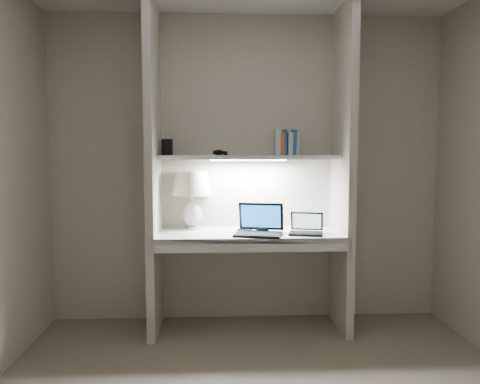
{
  "coord_description": "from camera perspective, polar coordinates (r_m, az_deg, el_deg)",
  "views": [
    {
      "loc": [
        -0.25,
        -2.36,
        1.39
      ],
      "look_at": [
        -0.08,
        1.05,
        1.1
      ],
      "focal_mm": 35.0,
      "sensor_mm": 36.0,
      "label": 1
    }
  ],
  "objects": [
    {
      "name": "back_wall",
      "position": [
        3.87,
        0.85,
        2.81
      ],
      "size": [
        3.2,
        0.01,
        2.5
      ],
      "primitive_type": "cube",
      "color": "beige",
      "rests_on": "floor"
    },
    {
      "name": "alcove_panel_left",
      "position": [
        3.62,
        -10.5,
        2.58
      ],
      "size": [
        0.06,
        0.55,
        2.5
      ],
      "primitive_type": "cube",
      "color": "beige",
      "rests_on": "floor"
    },
    {
      "name": "table_lamp",
      "position": [
        3.78,
        -5.87,
        0.25
      ],
      "size": [
        0.32,
        0.32,
        0.47
      ],
      "color": "white",
      "rests_on": "desk"
    },
    {
      "name": "mouse",
      "position": [
        3.65,
        2.78,
        -4.63
      ],
      "size": [
        0.11,
        0.08,
        0.04
      ],
      "primitive_type": "ellipsoid",
      "rotation": [
        0.0,
        0.0,
        -0.12
      ],
      "color": "black",
      "rests_on": "desk"
    },
    {
      "name": "strip_light",
      "position": [
        3.69,
        1.03,
        3.92
      ],
      "size": [
        0.6,
        0.04,
        0.02
      ],
      "primitive_type": "cube",
      "color": "white",
      "rests_on": "shelf"
    },
    {
      "name": "alcove_panel_right",
      "position": [
        3.72,
        12.44,
        2.61
      ],
      "size": [
        0.06,
        0.55,
        2.5
      ],
      "primitive_type": "cube",
      "color": "beige",
      "rests_on": "floor"
    },
    {
      "name": "speaker",
      "position": [
        3.77,
        1.5,
        -3.45
      ],
      "size": [
        0.12,
        0.11,
        0.15
      ],
      "primitive_type": "cube",
      "rotation": [
        0.0,
        0.0,
        -0.42
      ],
      "color": "silver",
      "rests_on": "desk"
    },
    {
      "name": "cable_coil",
      "position": [
        3.75,
        0.7,
        -4.54
      ],
      "size": [
        0.11,
        0.11,
        0.01
      ],
      "primitive_type": "torus",
      "rotation": [
        0.0,
        0.0,
        0.06
      ],
      "color": "black",
      "rests_on": "desk"
    },
    {
      "name": "shelf",
      "position": [
        3.69,
        1.03,
        4.26
      ],
      "size": [
        1.4,
        0.36,
        0.03
      ],
      "primitive_type": "cube",
      "color": "silver",
      "rests_on": "back_wall"
    },
    {
      "name": "book_row",
      "position": [
        3.83,
        5.69,
        5.94
      ],
      "size": [
        0.19,
        0.14,
        0.21
      ],
      "color": "silver",
      "rests_on": "shelf"
    },
    {
      "name": "shelf_gadget",
      "position": [
        3.67,
        -2.63,
        4.84
      ],
      "size": [
        0.12,
        0.11,
        0.04
      ],
      "primitive_type": "ellipsoid",
      "rotation": [
        0.0,
        0.0,
        -0.43
      ],
      "color": "black",
      "rests_on": "shelf"
    },
    {
      "name": "laptop_netbook",
      "position": [
        3.6,
        8.08,
        -4.48
      ],
      "size": [
        0.29,
        0.27,
        0.16
      ],
      "rotation": [
        0.0,
        0.0,
        -0.26
      ],
      "color": "black",
      "rests_on": "desk"
    },
    {
      "name": "laptop_main",
      "position": [
        3.55,
        2.37,
        -4.33
      ],
      "size": [
        0.4,
        0.37,
        0.23
      ],
      "rotation": [
        0.0,
        0.0,
        -0.23
      ],
      "color": "black",
      "rests_on": "desk"
    },
    {
      "name": "desk",
      "position": [
        3.65,
        1.11,
        -5.23
      ],
      "size": [
        1.4,
        0.55,
        0.04
      ],
      "primitive_type": "cube",
      "color": "white",
      "rests_on": "alcove_panel_left"
    },
    {
      "name": "shelf_box",
      "position": [
        3.75,
        -8.88,
        5.42
      ],
      "size": [
        0.09,
        0.08,
        0.13
      ],
      "primitive_type": "cube",
      "rotation": [
        0.0,
        0.0,
        0.4
      ],
      "color": "black",
      "rests_on": "shelf"
    },
    {
      "name": "sticky_note",
      "position": [
        3.59,
        -6.94,
        -5.08
      ],
      "size": [
        0.09,
        0.09,
        0.0
      ],
      "primitive_type": "cube",
      "rotation": [
        0.0,
        0.0,
        0.46
      ],
      "color": "#FFFA35",
      "rests_on": "desk"
    },
    {
      "name": "desk_apron",
      "position": [
        3.4,
        1.41,
        -6.49
      ],
      "size": [
        1.46,
        0.03,
        0.1
      ],
      "primitive_type": "cube",
      "color": "silver",
      "rests_on": "desk"
    }
  ]
}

